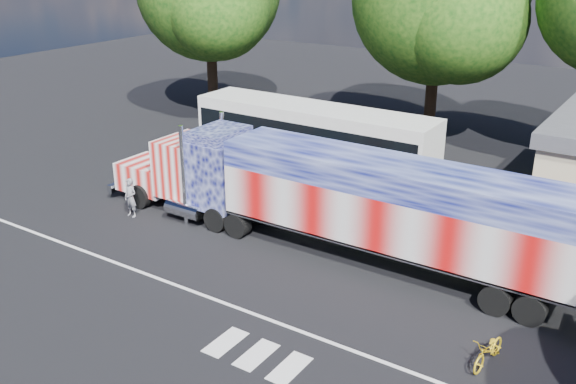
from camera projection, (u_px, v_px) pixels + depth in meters
The scene contains 6 objects.
ground at pixel (246, 260), 25.27m from camera, with size 100.00×100.00×0.00m, color black.
lane_markings at pixel (219, 317), 21.46m from camera, with size 30.00×2.67×0.01m.
semi_truck at pixel (331, 196), 25.31m from camera, with size 21.23×3.35×4.53m.
coach_bus at pixel (313, 141), 33.39m from camera, with size 13.17×3.07×3.83m.
woman at pixel (131, 198), 28.96m from camera, with size 0.66×0.43×1.82m, color slate.
bicycle at pixel (489, 351), 18.89m from camera, with size 0.63×1.81×0.95m, color gold.
Camera 1 is at (13.79, -17.89, 11.75)m, focal length 40.00 mm.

